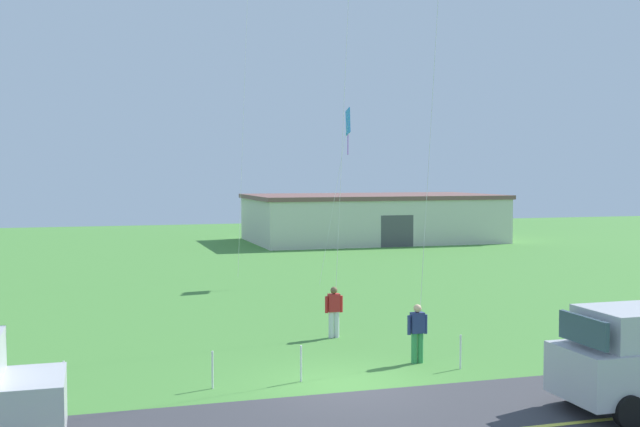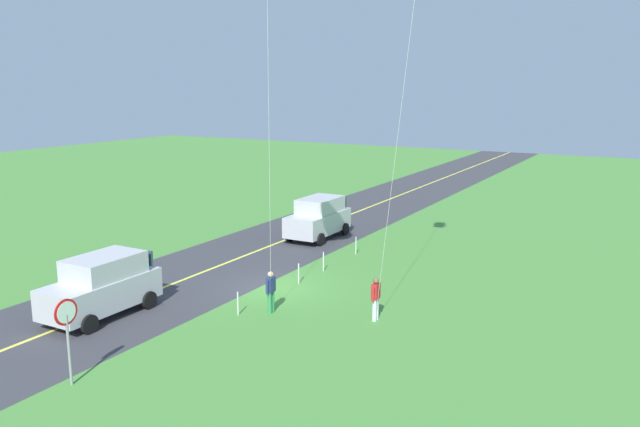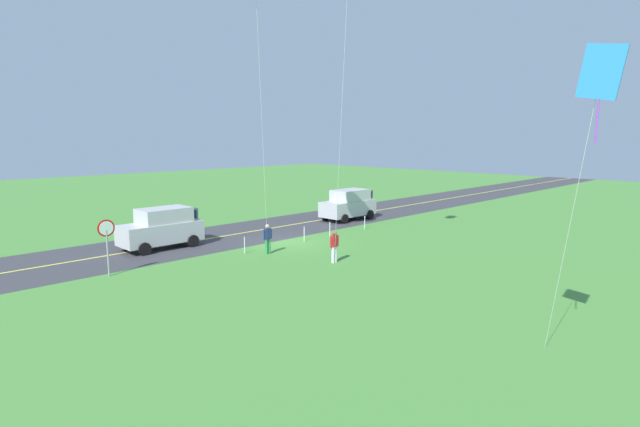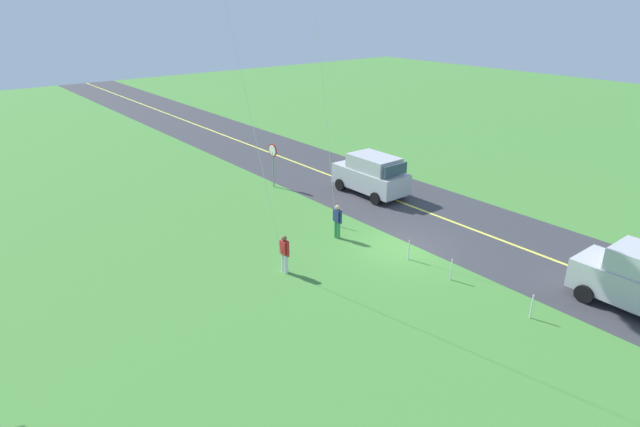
% 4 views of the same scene
% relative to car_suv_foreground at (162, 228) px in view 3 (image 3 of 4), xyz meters
% --- Properties ---
extents(ground_plane, '(120.00, 120.00, 0.10)m').
position_rel_car_suv_foreground_xyz_m(ground_plane, '(-5.79, 3.64, -1.20)').
color(ground_plane, '#478438').
extents(asphalt_road, '(120.00, 7.00, 0.00)m').
position_rel_car_suv_foreground_xyz_m(asphalt_road, '(-5.79, -0.36, -1.15)').
color(asphalt_road, '#38383D').
rests_on(asphalt_road, ground).
extents(road_centre_stripe, '(120.00, 0.16, 0.00)m').
position_rel_car_suv_foreground_xyz_m(road_centre_stripe, '(-5.79, -0.36, -1.15)').
color(road_centre_stripe, '#E5E04C').
rests_on(road_centre_stripe, asphalt_road).
extents(car_suv_foreground, '(4.40, 2.12, 2.24)m').
position_rel_car_suv_foreground_xyz_m(car_suv_foreground, '(0.00, 0.00, 0.00)').
color(car_suv_foreground, '#B7B7BC').
rests_on(car_suv_foreground, ground).
extents(car_parked_west_near, '(4.40, 2.12, 2.24)m').
position_rel_car_suv_foreground_xyz_m(car_parked_west_near, '(-14.48, 0.98, 0.00)').
color(car_parked_west_near, '#B7B7BC').
rests_on(car_parked_west_near, ground).
extents(stop_sign, '(0.76, 0.08, 2.56)m').
position_rel_car_suv_foreground_xyz_m(stop_sign, '(4.41, 3.55, 0.65)').
color(stop_sign, gray).
rests_on(stop_sign, ground).
extents(person_adult_near, '(0.58, 0.22, 1.60)m').
position_rel_car_suv_foreground_xyz_m(person_adult_near, '(-3.26, 5.26, -0.29)').
color(person_adult_near, '#338C4C').
rests_on(person_adult_near, ground).
extents(person_adult_companion, '(0.58, 0.22, 1.60)m').
position_rel_car_suv_foreground_xyz_m(person_adult_companion, '(-4.44, 9.00, -0.29)').
color(person_adult_companion, silver).
rests_on(person_adult_companion, ground).
extents(kite_yellow_high, '(1.95, 1.97, 8.27)m').
position_rel_car_suv_foreground_xyz_m(kite_yellow_high, '(0.27, 21.66, 6.31)').
color(kite_yellow_high, silver).
rests_on(kite_yellow_high, ground).
extents(fence_post_0, '(0.05, 0.05, 0.90)m').
position_rel_car_suv_foreground_xyz_m(fence_post_0, '(-12.33, 4.34, -0.70)').
color(fence_post_0, silver).
rests_on(fence_post_0, ground).
extents(fence_post_1, '(0.05, 0.05, 0.90)m').
position_rel_car_suv_foreground_xyz_m(fence_post_1, '(-8.96, 4.34, -0.70)').
color(fence_post_1, silver).
rests_on(fence_post_1, ground).
extents(fence_post_2, '(0.05, 0.05, 0.90)m').
position_rel_car_suv_foreground_xyz_m(fence_post_2, '(-6.77, 4.34, -0.70)').
color(fence_post_2, silver).
rests_on(fence_post_2, ground).
extents(fence_post_3, '(0.05, 0.05, 0.90)m').
position_rel_car_suv_foreground_xyz_m(fence_post_3, '(-2.44, 4.34, -0.70)').
color(fence_post_3, silver).
rests_on(fence_post_3, ground).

